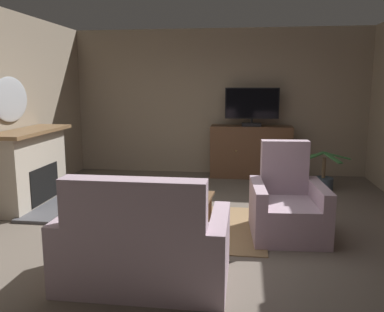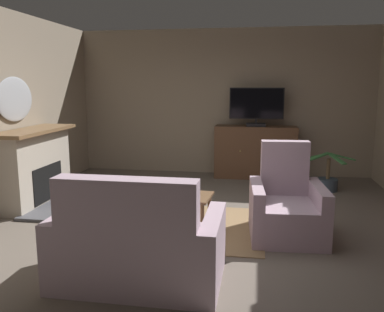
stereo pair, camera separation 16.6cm
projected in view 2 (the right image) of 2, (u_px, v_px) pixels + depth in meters
ground_plane at (198, 233)px, 4.89m from camera, size 6.26×7.22×0.04m
wall_back at (223, 102)px, 7.90m from camera, size 6.26×0.10×2.80m
rug_central at (173, 225)px, 5.09m from camera, size 2.27×1.66×0.01m
fireplace at (36, 168)px, 5.97m from camera, size 0.90×1.64×1.11m
wall_mirror_oval at (15, 99)px, 5.83m from camera, size 0.06×0.89×0.64m
tv_cabinet at (255, 153)px, 7.62m from camera, size 1.52×0.48×0.98m
television at (257, 106)px, 7.41m from camera, size 0.99×0.20×0.71m
coffee_table at (170, 198)px, 4.87m from camera, size 1.03×0.58×0.45m
tv_remote at (171, 196)px, 4.73m from camera, size 0.13×0.17×0.02m
folded_newspaper at (165, 192)px, 4.94m from camera, size 0.33×0.26×0.01m
sofa_floral at (138, 247)px, 3.58m from camera, size 1.47×0.93×1.03m
armchair_by_fireplace at (286, 208)px, 4.71m from camera, size 0.89×0.96×1.08m
potted_plant_on_hearth_side at (328, 180)px, 6.72m from camera, size 0.88×0.87×0.65m
cat at (121, 192)px, 6.30m from camera, size 0.67×0.23×0.21m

